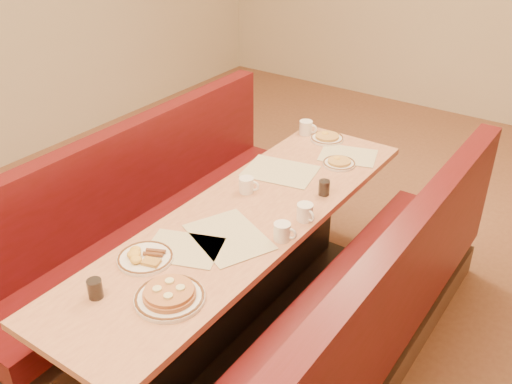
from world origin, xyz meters
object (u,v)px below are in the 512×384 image
Objects in this scene: booth_left at (153,232)px; coffee_mug_d at (306,127)px; booth_right at (364,324)px; coffee_mug_c at (305,212)px; pancake_plate at (170,296)px; coffee_mug_a at (283,231)px; soda_tumbler_near at (95,289)px; coffee_mug_b at (247,185)px; soda_tumbler_mid at (324,188)px; eggs_plate at (144,257)px; diner_table at (247,271)px.

booth_left is 19.48× the size of coffee_mug_d.
coffee_mug_c is (-0.45, 0.14, 0.44)m from booth_right.
coffee_mug_d is at bearing 67.49° from booth_left.
booth_right is 1.04m from pancake_plate.
pancake_plate is at bearing -112.42° from coffee_mug_a.
soda_tumbler_near is at bearing -148.67° from pancake_plate.
booth_right is at bearing -31.98° from coffee_mug_b.
pancake_plate is 2.40× the size of coffee_mug_d.
pancake_plate is at bearing -92.74° from coffee_mug_b.
booth_right is 28.41× the size of soda_tumbler_mid.
booth_left is 0.92m from eggs_plate.
eggs_plate is 1.11m from soda_tumbler_mid.
coffee_mug_d is at bearing 132.50° from booth_right.
coffee_mug_d is (-0.13, 0.89, 0.00)m from coffee_mug_b.
coffee_mug_d reaches higher than coffee_mug_a.
soda_tumbler_near is at bearing -95.10° from coffee_mug_d.
diner_table is 0.74m from eggs_plate.
coffee_mug_a is 1.31m from coffee_mug_d.
eggs_plate is 0.31m from soda_tumbler_near.
coffee_mug_a is 0.51m from coffee_mug_b.
coffee_mug_c is 0.30m from soda_tumbler_mid.
coffee_mug_a reaches higher than soda_tumbler_near.
diner_table is 0.65m from soda_tumbler_mid.
soda_tumbler_mid is (0.97, 0.44, 0.43)m from booth_left.
diner_table is at bearing 0.00° from booth_left.
booth_right is 20.38× the size of coffee_mug_a.
coffee_mug_c is (1.02, 0.14, 0.44)m from booth_left.
coffee_mug_a is 0.52m from soda_tumbler_mid.
coffee_mug_c is (0.43, -0.07, 0.00)m from coffee_mug_b.
booth_right is 19.48× the size of coffee_mug_d.
diner_table is 0.73m from booth_right.
coffee_mug_a is (-0.45, -0.08, 0.44)m from booth_right.
eggs_plate is (-0.90, -0.60, 0.40)m from booth_right.
booth_right reaches higher than coffee_mug_d.
soda_tumbler_near is at bearing -108.93° from coffee_mug_b.
coffee_mug_b is 0.43m from coffee_mug_c.
coffee_mug_b is at bearing 136.66° from coffee_mug_a.
booth_right is at bearing 5.22° from coffee_mug_c.
coffee_mug_a is at bearing -4.48° from booth_left.
booth_left is 28.41× the size of soda_tumbler_mid.
coffee_mug_a is at bearing -169.94° from booth_right.
coffee_mug_a is 0.22m from coffee_mug_c.
eggs_plate is at bearing -110.19° from coffee_mug_b.
soda_tumbler_mid is at bearing -61.34° from coffee_mug_d.
booth_right is 20.80× the size of coffee_mug_c.
coffee_mug_a reaches higher than eggs_plate.
pancake_plate is 0.68m from coffee_mug_a.
coffee_mug_d reaches higher than eggs_plate.
eggs_plate is 2.08× the size of coffee_mug_d.
soda_tumbler_near is at bearing -105.71° from soda_tumbler_mid.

